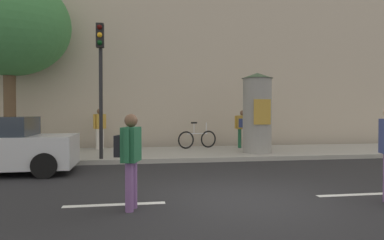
% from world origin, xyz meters
% --- Properties ---
extents(ground_plane, '(80.00, 80.00, 0.00)m').
position_xyz_m(ground_plane, '(0.00, 0.00, 0.00)').
color(ground_plane, '#232326').
extents(sidewalk_curb, '(36.00, 4.00, 0.15)m').
position_xyz_m(sidewalk_curb, '(0.00, 7.00, 0.07)').
color(sidewalk_curb, '#9E9B93').
rests_on(sidewalk_curb, ground_plane).
extents(lane_markings, '(25.80, 0.16, 0.01)m').
position_xyz_m(lane_markings, '(-0.00, 0.00, 0.00)').
color(lane_markings, silver).
rests_on(lane_markings, ground_plane).
extents(building_backdrop, '(36.00, 5.00, 10.94)m').
position_xyz_m(building_backdrop, '(0.00, 12.00, 5.47)').
color(building_backdrop, '#B7A893').
rests_on(building_backdrop, ground_plane).
extents(traffic_light, '(0.24, 0.45, 4.29)m').
position_xyz_m(traffic_light, '(-3.08, 5.24, 3.04)').
color(traffic_light, black).
rests_on(traffic_light, sidewalk_curb).
extents(poster_column, '(1.16, 1.16, 2.95)m').
position_xyz_m(poster_column, '(2.47, 6.18, 1.64)').
color(poster_column, gray).
rests_on(poster_column, sidewalk_curb).
extents(street_tree, '(4.52, 4.52, 6.73)m').
position_xyz_m(street_tree, '(-6.68, 8.09, 4.93)').
color(street_tree, brown).
rests_on(street_tree, sidewalk_curb).
extents(pedestrian_in_light_jacket, '(0.47, 0.62, 1.62)m').
position_xyz_m(pedestrian_in_light_jacket, '(-2.13, -0.38, 0.97)').
color(pedestrian_in_light_jacket, '#724C84').
rests_on(pedestrian_in_light_jacket, ground_plane).
extents(pedestrian_in_dark_shirt, '(0.49, 0.49, 1.65)m').
position_xyz_m(pedestrian_in_dark_shirt, '(-3.38, 8.39, 1.12)').
color(pedestrian_in_dark_shirt, silver).
rests_on(pedestrian_in_dark_shirt, sidewalk_curb).
extents(pedestrian_in_red_top, '(0.62, 0.49, 1.58)m').
position_xyz_m(pedestrian_in_red_top, '(2.46, 7.94, 1.09)').
color(pedestrian_in_red_top, '#1E5938').
rests_on(pedestrian_in_red_top, sidewalk_curb).
extents(bicycle_leaning, '(1.71, 0.58, 1.09)m').
position_xyz_m(bicycle_leaning, '(0.58, 8.16, 0.54)').
color(bicycle_leaning, black).
rests_on(bicycle_leaning, sidewalk_curb).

